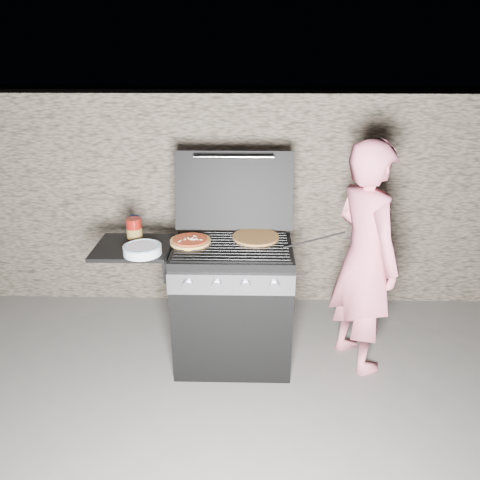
{
  "coord_description": "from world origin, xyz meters",
  "views": [
    {
      "loc": [
        0.11,
        -2.86,
        2.15
      ],
      "look_at": [
        0.05,
        0.0,
        0.95
      ],
      "focal_mm": 35.0,
      "sensor_mm": 36.0,
      "label": 1
    }
  ],
  "objects_px": {
    "pizza_topped": "(190,240)",
    "person": "(365,259)",
    "sauce_jar": "(134,229)",
    "gas_grill": "(198,304)"
  },
  "relations": [
    {
      "from": "gas_grill",
      "to": "sauce_jar",
      "type": "bearing_deg",
      "value": 167.54
    },
    {
      "from": "sauce_jar",
      "to": "gas_grill",
      "type": "bearing_deg",
      "value": -12.46
    },
    {
      "from": "gas_grill",
      "to": "person",
      "type": "bearing_deg",
      "value": 1.01
    },
    {
      "from": "pizza_topped",
      "to": "person",
      "type": "height_order",
      "value": "person"
    },
    {
      "from": "gas_grill",
      "to": "pizza_topped",
      "type": "distance_m",
      "value": 0.47
    },
    {
      "from": "pizza_topped",
      "to": "gas_grill",
      "type": "bearing_deg",
      "value": -48.51
    },
    {
      "from": "gas_grill",
      "to": "person",
      "type": "relative_size",
      "value": 0.82
    },
    {
      "from": "gas_grill",
      "to": "person",
      "type": "xyz_separation_m",
      "value": [
        1.14,
        0.02,
        0.36
      ]
    },
    {
      "from": "pizza_topped",
      "to": "sauce_jar",
      "type": "relative_size",
      "value": 1.73
    },
    {
      "from": "pizza_topped",
      "to": "person",
      "type": "bearing_deg",
      "value": -1.02
    }
  ]
}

